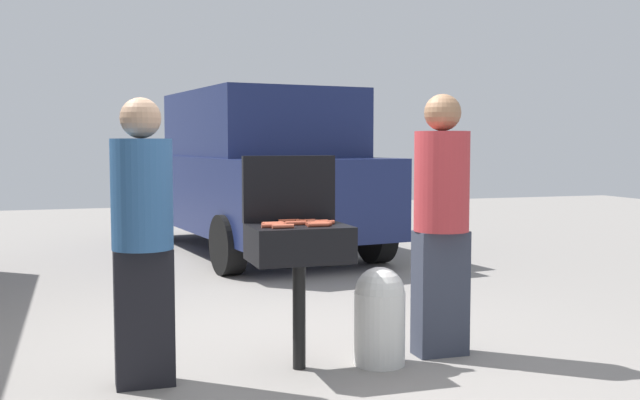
# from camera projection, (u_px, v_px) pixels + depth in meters

# --- Properties ---
(ground_plane) EXTENTS (24.00, 24.00, 0.00)m
(ground_plane) POSITION_uv_depth(u_px,v_px,m) (285.00, 360.00, 4.79)
(ground_plane) COLOR gray
(bbq_grill) EXTENTS (0.60, 0.44, 0.89)m
(bbq_grill) POSITION_uv_depth(u_px,v_px,m) (299.00, 248.00, 4.56)
(bbq_grill) COLOR black
(bbq_grill) RESTS_ON ground
(grill_lid_open) EXTENTS (0.60, 0.05, 0.42)m
(grill_lid_open) POSITION_uv_depth(u_px,v_px,m) (289.00, 189.00, 4.74)
(grill_lid_open) COLOR black
(grill_lid_open) RESTS_ON bbq_grill
(hot_dog_0) EXTENTS (0.13, 0.04, 0.03)m
(hot_dog_0) POSITION_uv_depth(u_px,v_px,m) (289.00, 221.00, 4.67)
(hot_dog_0) COLOR #AD4228
(hot_dog_0) RESTS_ON bbq_grill
(hot_dog_1) EXTENTS (0.13, 0.03, 0.03)m
(hot_dog_1) POSITION_uv_depth(u_px,v_px,m) (317.00, 222.00, 4.64)
(hot_dog_1) COLOR #C6593D
(hot_dog_1) RESTS_ON bbq_grill
(hot_dog_2) EXTENTS (0.13, 0.03, 0.03)m
(hot_dog_2) POSITION_uv_depth(u_px,v_px,m) (272.00, 226.00, 4.42)
(hot_dog_2) COLOR #B74C33
(hot_dog_2) RESTS_ON bbq_grill
(hot_dog_3) EXTENTS (0.13, 0.03, 0.03)m
(hot_dog_3) POSITION_uv_depth(u_px,v_px,m) (316.00, 223.00, 4.54)
(hot_dog_3) COLOR #B74C33
(hot_dog_3) RESTS_ON bbq_grill
(hot_dog_4) EXTENTS (0.13, 0.03, 0.03)m
(hot_dog_4) POSITION_uv_depth(u_px,v_px,m) (272.00, 224.00, 4.52)
(hot_dog_4) COLOR #C6593D
(hot_dog_4) RESTS_ON bbq_grill
(hot_dog_5) EXTENTS (0.13, 0.03, 0.03)m
(hot_dog_5) POSITION_uv_depth(u_px,v_px,m) (321.00, 224.00, 4.50)
(hot_dog_5) COLOR #B74C33
(hot_dog_5) RESTS_ON bbq_grill
(hot_dog_6) EXTENTS (0.13, 0.04, 0.03)m
(hot_dog_6) POSITION_uv_depth(u_px,v_px,m) (305.00, 221.00, 4.66)
(hot_dog_6) COLOR #AD4228
(hot_dog_6) RESTS_ON bbq_grill
(hot_dog_7) EXTENTS (0.13, 0.04, 0.03)m
(hot_dog_7) POSITION_uv_depth(u_px,v_px,m) (318.00, 225.00, 4.46)
(hot_dog_7) COLOR #B74C33
(hot_dog_7) RESTS_ON bbq_grill
(hot_dog_8) EXTENTS (0.13, 0.03, 0.03)m
(hot_dog_8) POSITION_uv_depth(u_px,v_px,m) (283.00, 226.00, 4.38)
(hot_dog_8) COLOR #C6593D
(hot_dog_8) RESTS_ON bbq_grill
(hot_dog_9) EXTENTS (0.13, 0.04, 0.03)m
(hot_dog_9) POSITION_uv_depth(u_px,v_px,m) (275.00, 225.00, 4.46)
(hot_dog_9) COLOR #B74C33
(hot_dog_9) RESTS_ON bbq_grill
(hot_dog_10) EXTENTS (0.13, 0.03, 0.03)m
(hot_dog_10) POSITION_uv_depth(u_px,v_px,m) (295.00, 223.00, 4.55)
(hot_dog_10) COLOR #B74C33
(hot_dog_10) RESTS_ON bbq_grill
(hot_dog_11) EXTENTS (0.13, 0.03, 0.03)m
(hot_dog_11) POSITION_uv_depth(u_px,v_px,m) (324.00, 222.00, 4.59)
(hot_dog_11) COLOR #B74C33
(hot_dog_11) RESTS_ON bbq_grill
(hot_dog_12) EXTENTS (0.13, 0.04, 0.03)m
(hot_dog_12) POSITION_uv_depth(u_px,v_px,m) (273.00, 224.00, 4.49)
(hot_dog_12) COLOR #B74C33
(hot_dog_12) RESTS_ON bbq_grill
(propane_tank) EXTENTS (0.32, 0.32, 0.62)m
(propane_tank) POSITION_uv_depth(u_px,v_px,m) (380.00, 314.00, 4.68)
(propane_tank) COLOR silver
(propane_tank) RESTS_ON ground
(person_left) EXTENTS (0.35, 0.35, 1.64)m
(person_left) POSITION_uv_depth(u_px,v_px,m) (143.00, 231.00, 4.23)
(person_left) COLOR black
(person_left) RESTS_ON ground
(person_right) EXTENTS (0.36, 0.36, 1.70)m
(person_right) POSITION_uv_depth(u_px,v_px,m) (441.00, 215.00, 4.86)
(person_right) COLOR #333847
(person_right) RESTS_ON ground
(parked_minivan) EXTENTS (2.54, 4.63, 2.02)m
(parked_minivan) POSITION_uv_depth(u_px,v_px,m) (257.00, 171.00, 9.53)
(parked_minivan) COLOR navy
(parked_minivan) RESTS_ON ground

